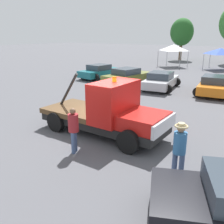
# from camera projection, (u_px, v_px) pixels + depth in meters

# --- Properties ---
(ground_plane) EXTENTS (160.00, 160.00, 0.00)m
(ground_plane) POSITION_uv_depth(u_px,v_px,m) (103.00, 133.00, 11.01)
(ground_plane) COLOR #545459
(tow_truck) EXTENTS (5.70, 2.34, 2.55)m
(tow_truck) POSITION_uv_depth(u_px,v_px,m) (109.00, 113.00, 10.52)
(tow_truck) COLOR black
(tow_truck) RESTS_ON ground
(person_near_truck) EXTENTS (0.39, 0.39, 1.77)m
(person_near_truck) POSITION_uv_depth(u_px,v_px,m) (180.00, 146.00, 7.27)
(person_near_truck) COLOR #475B84
(person_near_truck) RESTS_ON ground
(person_at_hood) EXTENTS (0.38, 0.38, 1.69)m
(person_at_hood) POSITION_uv_depth(u_px,v_px,m) (73.00, 127.00, 8.93)
(person_at_hood) COLOR #475B84
(person_at_hood) RESTS_ON ground
(parked_car_teal) EXTENTS (2.77, 4.72, 1.34)m
(parked_car_teal) POSITION_uv_depth(u_px,v_px,m) (100.00, 71.00, 24.20)
(parked_car_teal) COLOR #196670
(parked_car_teal) RESTS_ON ground
(parked_car_olive) EXTENTS (2.97, 5.07, 1.34)m
(parked_car_olive) POSITION_uv_depth(u_px,v_px,m) (127.00, 76.00, 21.63)
(parked_car_olive) COLOR olive
(parked_car_olive) RESTS_ON ground
(parked_car_silver) EXTENTS (2.93, 4.74, 1.34)m
(parked_car_silver) POSITION_uv_depth(u_px,v_px,m) (161.00, 81.00, 19.54)
(parked_car_silver) COLOR #B7B7BC
(parked_car_silver) RESTS_ON ground
(parked_car_orange) EXTENTS (2.90, 4.78, 1.34)m
(parked_car_orange) POSITION_uv_depth(u_px,v_px,m) (215.00, 85.00, 17.85)
(parked_car_orange) COLOR orange
(parked_car_orange) RESTS_ON ground
(canopy_tent_white) EXTENTS (3.02, 3.02, 2.83)m
(canopy_tent_white) POSITION_uv_depth(u_px,v_px,m) (174.00, 48.00, 32.12)
(canopy_tent_white) COLOR #9E9EA3
(canopy_tent_white) RESTS_ON ground
(canopy_tent_blue) EXTENTS (3.02, 3.02, 2.53)m
(canopy_tent_blue) POSITION_uv_depth(u_px,v_px,m) (221.00, 51.00, 29.47)
(canopy_tent_blue) COLOR #9E9EA3
(canopy_tent_blue) RESTS_ON ground
(tree_right) EXTENTS (3.64, 3.64, 6.50)m
(tree_right) POSITION_uv_depth(u_px,v_px,m) (182.00, 32.00, 39.60)
(tree_right) COLOR brown
(tree_right) RESTS_ON ground
(traffic_cone) EXTENTS (0.40, 0.40, 0.55)m
(traffic_cone) POSITION_uv_depth(u_px,v_px,m) (156.00, 117.00, 12.27)
(traffic_cone) COLOR black
(traffic_cone) RESTS_ON ground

